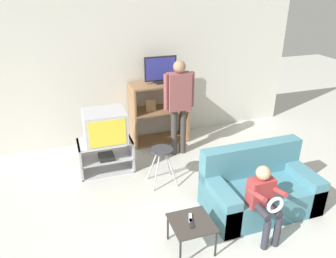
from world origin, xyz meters
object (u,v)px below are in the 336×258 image
person_standing_adult (179,99)px  couch (258,189)px  tv_stand (106,156)px  person_seated_child (264,198)px  folding_stool (162,156)px  media_shelf (159,112)px  remote_control_white (190,218)px  snack_table (191,225)px  television_main (105,126)px  remote_control_black (191,223)px  television_flat (161,70)px

person_standing_adult → couch: bearing=-74.5°
tv_stand → couch: couch is taller
tv_stand → person_seated_child: 2.60m
tv_stand → folding_stool: 1.00m
media_shelf → remote_control_white: size_ratio=7.92×
snack_table → couch: size_ratio=0.32×
media_shelf → couch: media_shelf is taller
television_main → snack_table: 2.16m
television_main → folding_stool: (0.72, -0.65, -0.30)m
person_seated_child → person_standing_adult: bearing=95.8°
television_main → couch: size_ratio=0.43×
television_main → remote_control_white: size_ratio=4.37×
couch → person_standing_adult: 1.98m
folding_stool → person_standing_adult: (0.56, 0.80, 0.55)m
folding_stool → couch: bearing=-42.6°
television_main → person_standing_adult: bearing=7.0°
tv_stand → person_standing_adult: size_ratio=0.50×
snack_table → remote_control_white: (0.01, 0.06, 0.05)m
remote_control_black → television_main: bearing=121.4°
television_main → remote_control_black: bearing=-73.4°
television_main → snack_table: (0.63, -2.02, -0.44)m
television_main → television_flat: 1.51m
television_flat → remote_control_white: bearing=-100.7°
television_main → folding_stool: 1.01m
tv_stand → couch: 2.41m
television_main → remote_control_white: bearing=-72.1°
snack_table → couch: bearing=19.7°
remote_control_black → snack_table: bearing=79.4°
tv_stand → person_standing_adult: 1.51m
media_shelf → person_standing_adult: person_standing_adult is taller
media_shelf → person_seated_child: size_ratio=1.25×
television_flat → tv_stand: bearing=-146.7°
television_flat → folding_stool: (-0.43, -1.42, -0.90)m
television_flat → person_standing_adult: bearing=-78.5°
tv_stand → person_seated_child: (1.53, -2.09, 0.28)m
television_main → remote_control_black: 2.18m
snack_table → tv_stand: bearing=107.8°
tv_stand → remote_control_black: size_ratio=5.85×
tv_stand → remote_control_white: tv_stand is taller
remote_control_black → couch: size_ratio=0.10×
tv_stand → remote_control_white: (0.66, -1.96, 0.12)m
television_main → remote_control_black: (0.61, -2.05, -0.39)m
tv_stand → television_main: television_main is taller
television_main → media_shelf: bearing=34.4°
remote_control_white → person_seated_child: size_ratio=0.16×
media_shelf → folding_stool: 1.47m
couch → snack_table: bearing=-160.3°
couch → remote_control_white: bearing=-162.8°
folding_stool → remote_control_black: bearing=-94.3°
television_main → person_standing_adult: 1.31m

